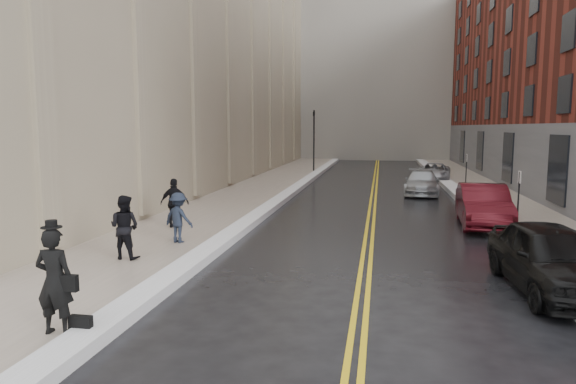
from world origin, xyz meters
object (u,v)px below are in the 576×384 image
at_px(pedestrian_main, 55,281).
at_px(pedestrian_c, 175,203).
at_px(car_silver_far, 434,172).
at_px(pedestrian_b, 179,218).
at_px(car_maroon, 483,205).
at_px(pedestrian_a, 125,227).
at_px(car_black, 551,258).
at_px(car_silver_near, 422,182).

relative_size(pedestrian_main, pedestrian_c, 1.07).
distance_m(car_silver_far, pedestrian_main, 31.00).
distance_m(pedestrian_b, pedestrian_c, 2.58).
distance_m(car_maroon, pedestrian_a, 13.36).
height_order(car_maroon, car_silver_far, car_maroon).
bearing_deg(car_black, pedestrian_a, 172.81).
bearing_deg(car_silver_far, pedestrian_c, -111.54).
bearing_deg(pedestrian_a, car_silver_near, -112.88).
distance_m(car_black, car_maroon, 8.16).
distance_m(pedestrian_a, pedestrian_c, 4.55).
height_order(car_silver_far, pedestrian_a, pedestrian_a).
height_order(car_maroon, pedestrian_a, pedestrian_a).
bearing_deg(pedestrian_main, pedestrian_c, -81.47).
height_order(car_black, pedestrian_a, pedestrian_a).
bearing_deg(car_maroon, pedestrian_main, -123.71).
xyz_separation_m(car_maroon, car_silver_near, (-1.60, 9.43, -0.13)).
bearing_deg(pedestrian_a, car_silver_far, -107.89).
distance_m(car_silver_near, car_silver_far, 7.49).
bearing_deg(car_silver_far, car_maroon, -81.47).
bearing_deg(pedestrian_a, pedestrian_c, -78.95).
height_order(pedestrian_main, pedestrian_a, pedestrian_main).
relative_size(car_silver_far, pedestrian_b, 2.87).
bearing_deg(car_black, car_maroon, 85.68).
distance_m(pedestrian_main, pedestrian_b, 7.38).
bearing_deg(car_black, pedestrian_main, -158.75).
relative_size(pedestrian_a, pedestrian_b, 1.12).
xyz_separation_m(car_silver_near, pedestrian_main, (-8.00, -22.18, 0.44)).
distance_m(car_silver_far, pedestrian_b, 24.37).
xyz_separation_m(car_black, pedestrian_b, (-10.28, 2.75, 0.15)).
height_order(car_silver_near, car_silver_far, car_silver_near).
distance_m(car_black, pedestrian_b, 10.65).
xyz_separation_m(pedestrian_a, pedestrian_c, (-0.40, 4.53, 0.01)).
height_order(pedestrian_a, pedestrian_b, pedestrian_a).
bearing_deg(car_silver_near, car_silver_far, 83.93).
bearing_deg(car_silver_near, pedestrian_a, -114.10).
distance_m(pedestrian_main, pedestrian_a, 5.33).
bearing_deg(pedestrian_c, car_maroon, -170.54).
xyz_separation_m(car_black, pedestrian_c, (-11.38, 5.08, 0.25)).
height_order(car_silver_near, pedestrian_a, pedestrian_a).
height_order(pedestrian_main, pedestrian_b, pedestrian_main).
height_order(car_silver_far, pedestrian_main, pedestrian_main).
distance_m(car_maroon, pedestrian_b, 11.62).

